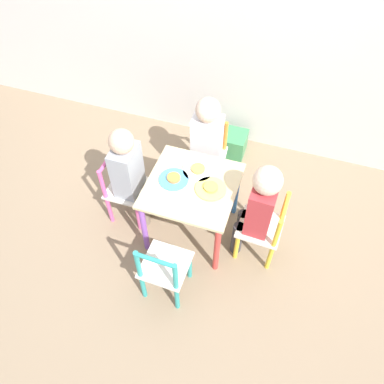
{
  "coord_description": "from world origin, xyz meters",
  "views": [
    {
      "loc": [
        0.45,
        -1.36,
        2.16
      ],
      "look_at": [
        0.0,
        0.0,
        0.4
      ],
      "focal_mm": 35.0,
      "sensor_mm": 36.0,
      "label": 1
    }
  ],
  "objects": [
    {
      "name": "ground_plane",
      "position": [
        0.0,
        0.0,
        0.0
      ],
      "size": [
        6.0,
        6.0,
        0.0
      ],
      "primitive_type": "plane",
      "color": "#8C755B"
    },
    {
      "name": "child_back",
      "position": [
        -0.04,
        0.41,
        0.46
      ],
      "size": [
        0.21,
        0.22,
        0.77
      ],
      "rotation": [
        0.0,
        0.0,
        0.09
      ],
      "color": "#7A6B5B",
      "rests_on": "ground_plane"
    },
    {
      "name": "child_right",
      "position": [
        0.41,
        -0.02,
        0.45
      ],
      "size": [
        0.22,
        0.21,
        0.76
      ],
      "rotation": [
        0.0,
        0.0,
        -1.61
      ],
      "color": "#38383D",
      "rests_on": "ground_plane"
    },
    {
      "name": "chair_pink",
      "position": [
        -0.47,
        -0.0,
        0.25
      ],
      "size": [
        0.26,
        0.26,
        0.51
      ],
      "rotation": [
        0.0,
        0.0,
        -4.7
      ],
      "color": "silver",
      "rests_on": "ground_plane"
    },
    {
      "name": "chair_yellow",
      "position": [
        0.47,
        -0.02,
        0.25
      ],
      "size": [
        0.27,
        0.27,
        0.51
      ],
      "rotation": [
        0.0,
        0.0,
        -1.61
      ],
      "color": "silver",
      "rests_on": "ground_plane"
    },
    {
      "name": "child_left",
      "position": [
        -0.41,
        -0.0,
        0.45
      ],
      "size": [
        0.21,
        0.2,
        0.77
      ],
      "rotation": [
        0.0,
        0.0,
        -4.7
      ],
      "color": "#7A6B5B",
      "rests_on": "ground_plane"
    },
    {
      "name": "plate_left",
      "position": [
        -0.12,
        0.0,
        0.48
      ],
      "size": [
        0.18,
        0.18,
        0.03
      ],
      "color": "#4C9EE0",
      "rests_on": "kids_table"
    },
    {
      "name": "kids_table",
      "position": [
        0.0,
        0.0,
        0.39
      ],
      "size": [
        0.53,
        0.53,
        0.47
      ],
      "color": "beige",
      "rests_on": "ground_plane"
    },
    {
      "name": "storage_bin",
      "position": [
        0.05,
        0.82,
        0.09
      ],
      "size": [
        0.25,
        0.2,
        0.18
      ],
      "color": "#3D8E56",
      "rests_on": "ground_plane"
    },
    {
      "name": "chair_orange",
      "position": [
        -0.04,
        0.47,
        0.25
      ],
      "size": [
        0.28,
        0.28,
        0.51
      ],
      "rotation": [
        0.0,
        0.0,
        0.09
      ],
      "color": "silver",
      "rests_on": "ground_plane"
    },
    {
      "name": "chair_teal",
      "position": [
        -0.01,
        -0.47,
        0.25
      ],
      "size": [
        0.27,
        0.27,
        0.51
      ],
      "rotation": [
        0.0,
        0.0,
        -3.16
      ],
      "color": "silver",
      "rests_on": "ground_plane"
    },
    {
      "name": "plate_right",
      "position": [
        0.12,
        0.0,
        0.48
      ],
      "size": [
        0.18,
        0.18,
        0.03
      ],
      "color": "#EADB66",
      "rests_on": "kids_table"
    },
    {
      "name": "plate_back",
      "position": [
        0.0,
        0.12,
        0.48
      ],
      "size": [
        0.19,
        0.19,
        0.03
      ],
      "color": "white",
      "rests_on": "kids_table"
    }
  ]
}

